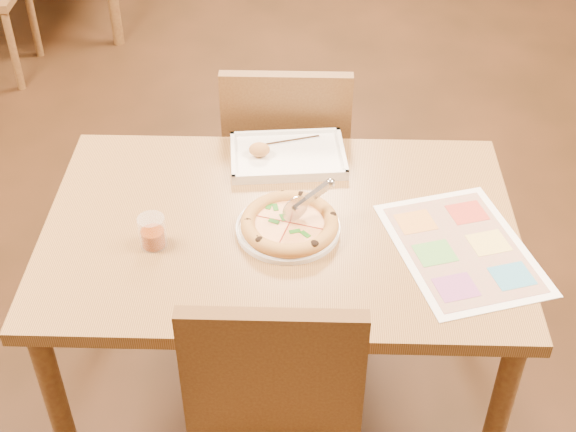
{
  "coord_description": "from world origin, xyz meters",
  "views": [
    {
      "loc": [
        0.07,
        -1.69,
        2.14
      ],
      "look_at": [
        0.02,
        -0.02,
        0.77
      ],
      "focal_mm": 50.0,
      "sensor_mm": 36.0,
      "label": 1
    }
  ],
  "objects_px": {
    "pizza_cutter": "(307,200)",
    "glass_tumbler": "(153,233)",
    "pizza": "(290,224)",
    "plate": "(288,228)",
    "menu": "(462,248)",
    "chair_far": "(287,146)",
    "appetizer_tray": "(286,156)",
    "dining_table": "(281,247)"
  },
  "relations": [
    {
      "from": "appetizer_tray",
      "to": "glass_tumbler",
      "type": "xyz_separation_m",
      "value": [
        -0.34,
        -0.4,
        0.03
      ]
    },
    {
      "from": "pizza_cutter",
      "to": "appetizer_tray",
      "type": "height_order",
      "value": "pizza_cutter"
    },
    {
      "from": "menu",
      "to": "plate",
      "type": "bearing_deg",
      "value": 172.06
    },
    {
      "from": "chair_far",
      "to": "menu",
      "type": "distance_m",
      "value": 0.86
    },
    {
      "from": "pizza_cutter",
      "to": "appetizer_tray",
      "type": "relative_size",
      "value": 0.37
    },
    {
      "from": "pizza",
      "to": "menu",
      "type": "bearing_deg",
      "value": -7.27
    },
    {
      "from": "plate",
      "to": "pizza",
      "type": "height_order",
      "value": "pizza"
    },
    {
      "from": "chair_far",
      "to": "pizza_cutter",
      "type": "height_order",
      "value": "chair_far"
    },
    {
      "from": "appetizer_tray",
      "to": "glass_tumbler",
      "type": "relative_size",
      "value": 4.04
    },
    {
      "from": "dining_table",
      "to": "pizza_cutter",
      "type": "xyz_separation_m",
      "value": [
        0.07,
        0.0,
        0.17
      ]
    },
    {
      "from": "glass_tumbler",
      "to": "pizza_cutter",
      "type": "bearing_deg",
      "value": 13.19
    },
    {
      "from": "dining_table",
      "to": "pizza",
      "type": "relative_size",
      "value": 4.87
    },
    {
      "from": "pizza",
      "to": "appetizer_tray",
      "type": "relative_size",
      "value": 0.73
    },
    {
      "from": "plate",
      "to": "menu",
      "type": "relative_size",
      "value": 0.61
    },
    {
      "from": "menu",
      "to": "pizza",
      "type": "bearing_deg",
      "value": 172.73
    },
    {
      "from": "dining_table",
      "to": "pizza",
      "type": "xyz_separation_m",
      "value": [
        0.03,
        -0.03,
        0.11
      ]
    },
    {
      "from": "plate",
      "to": "pizza",
      "type": "distance_m",
      "value": 0.02
    },
    {
      "from": "appetizer_tray",
      "to": "plate",
      "type": "bearing_deg",
      "value": -87.17
    },
    {
      "from": "chair_far",
      "to": "pizza",
      "type": "xyz_separation_m",
      "value": [
        0.03,
        -0.63,
        0.18
      ]
    },
    {
      "from": "glass_tumbler",
      "to": "menu",
      "type": "bearing_deg",
      "value": 0.39
    },
    {
      "from": "pizza_cutter",
      "to": "glass_tumbler",
      "type": "height_order",
      "value": "pizza_cutter"
    },
    {
      "from": "chair_far",
      "to": "pizza_cutter",
      "type": "xyz_separation_m",
      "value": [
        0.07,
        -0.6,
        0.24
      ]
    },
    {
      "from": "pizza_cutter",
      "to": "pizza",
      "type": "bearing_deg",
      "value": -179.87
    },
    {
      "from": "pizza",
      "to": "glass_tumbler",
      "type": "xyz_separation_m",
      "value": [
        -0.36,
        -0.06,
        0.01
      ]
    },
    {
      "from": "chair_far",
      "to": "menu",
      "type": "bearing_deg",
      "value": 125.03
    },
    {
      "from": "dining_table",
      "to": "appetizer_tray",
      "type": "bearing_deg",
      "value": 89.08
    },
    {
      "from": "dining_table",
      "to": "pizza",
      "type": "distance_m",
      "value": 0.12
    },
    {
      "from": "plate",
      "to": "appetizer_tray",
      "type": "relative_size",
      "value": 0.78
    },
    {
      "from": "glass_tumbler",
      "to": "menu",
      "type": "distance_m",
      "value": 0.82
    },
    {
      "from": "chair_far",
      "to": "dining_table",
      "type": "bearing_deg",
      "value": 90.0
    },
    {
      "from": "plate",
      "to": "appetizer_tray",
      "type": "xyz_separation_m",
      "value": [
        -0.02,
        0.33,
        0.0
      ]
    },
    {
      "from": "pizza_cutter",
      "to": "glass_tumbler",
      "type": "relative_size",
      "value": 1.49
    },
    {
      "from": "plate",
      "to": "pizza_cutter",
      "type": "relative_size",
      "value": 2.12
    },
    {
      "from": "pizza_cutter",
      "to": "menu",
      "type": "bearing_deg",
      "value": -46.24
    },
    {
      "from": "plate",
      "to": "glass_tumbler",
      "type": "relative_size",
      "value": 3.14
    },
    {
      "from": "plate",
      "to": "glass_tumbler",
      "type": "distance_m",
      "value": 0.36
    },
    {
      "from": "dining_table",
      "to": "appetizer_tray",
      "type": "distance_m",
      "value": 0.32
    },
    {
      "from": "chair_far",
      "to": "plate",
      "type": "bearing_deg",
      "value": 91.94
    },
    {
      "from": "plate",
      "to": "glass_tumbler",
      "type": "xyz_separation_m",
      "value": [
        -0.36,
        -0.07,
        0.03
      ]
    },
    {
      "from": "pizza",
      "to": "menu",
      "type": "height_order",
      "value": "pizza"
    },
    {
      "from": "chair_far",
      "to": "pizza",
      "type": "distance_m",
      "value": 0.66
    },
    {
      "from": "glass_tumbler",
      "to": "pizza",
      "type": "bearing_deg",
      "value": 10.08
    }
  ]
}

